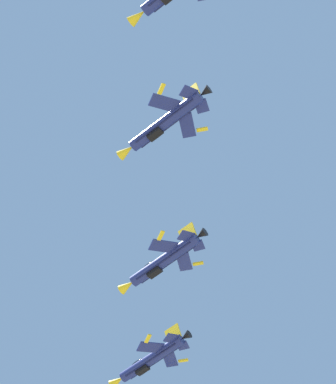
% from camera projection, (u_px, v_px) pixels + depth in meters
% --- Properties ---
extents(fighter_jet_left_wing, '(15.90, 9.90, 4.93)m').
position_uv_depth(fighter_jet_left_wing, '(151.00, 359.00, 136.29)').
color(fighter_jet_left_wing, navy).
extents(fighter_jet_right_wing, '(15.90, 9.87, 4.96)m').
position_uv_depth(fighter_jet_right_wing, '(163.00, 261.00, 126.52)').
color(fighter_jet_right_wing, navy).
extents(fighter_jet_left_outer, '(15.90, 10.13, 4.65)m').
position_uv_depth(fighter_jet_left_outer, '(165.00, 122.00, 119.30)').
color(fighter_jet_left_outer, navy).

